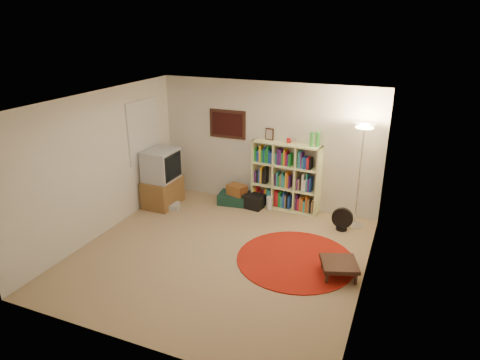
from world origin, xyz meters
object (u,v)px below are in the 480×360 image
Objects in this scene: suitcase at (236,198)px; side_table at (339,264)px; bookshelf at (285,177)px; floor_fan at (342,219)px; tv_stand at (162,179)px; floor_lamp at (363,142)px.

suitcase is 3.09m from side_table.
floor_fan is at bearing -19.51° from bookshelf.
bookshelf is 2.24× the size of suitcase.
bookshelf reaches higher than tv_stand.
bookshelf is 0.85× the size of floor_lamp.
bookshelf reaches higher than side_table.
floor_lamp is (1.45, -0.31, 0.95)m from bookshelf.
floor_fan is 0.37× the size of tv_stand.
floor_lamp is at bearing 90.99° from side_table.
suitcase is at bearing -163.67° from bookshelf.
suitcase is at bearing 142.82° from side_table.
floor_fan is at bearing -16.66° from suitcase.
suitcase is (-0.99, -0.20, -0.55)m from bookshelf.
tv_stand is at bearing 178.11° from floor_fan.
floor_fan reaches higher than suitcase.
tv_stand is (-2.34, -0.83, -0.10)m from bookshelf.
floor_fan is 1.52m from side_table.
bookshelf is 1.39× the size of tv_stand.
floor_lamp is at bearing 47.23° from floor_fan.
tv_stand is 1.76× the size of side_table.
floor_lamp is 4.45× the size of floor_fan.
floor_fan reaches higher than side_table.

